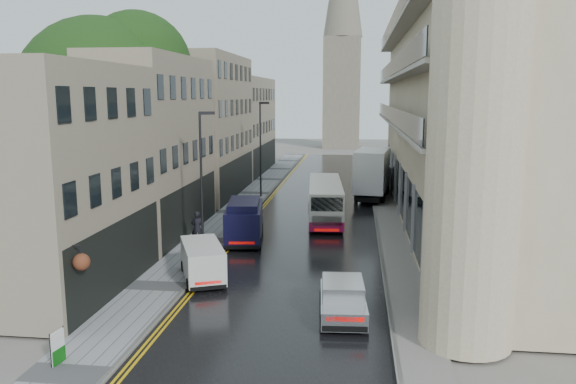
% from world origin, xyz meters
% --- Properties ---
extents(road, '(9.00, 85.00, 0.02)m').
position_xyz_m(road, '(0.00, 27.50, 0.01)').
color(road, black).
rests_on(road, ground).
extents(left_sidewalk, '(2.70, 85.00, 0.12)m').
position_xyz_m(left_sidewalk, '(-5.85, 27.50, 0.06)').
color(left_sidewalk, gray).
rests_on(left_sidewalk, ground).
extents(right_sidewalk, '(1.80, 85.00, 0.12)m').
position_xyz_m(right_sidewalk, '(5.40, 27.50, 0.06)').
color(right_sidewalk, slate).
rests_on(right_sidewalk, ground).
extents(old_shop_row, '(4.50, 56.00, 12.00)m').
position_xyz_m(old_shop_row, '(-9.45, 30.00, 6.00)').
color(old_shop_row, gray).
rests_on(old_shop_row, ground).
extents(modern_block, '(8.00, 40.00, 14.00)m').
position_xyz_m(modern_block, '(10.30, 26.00, 7.00)').
color(modern_block, beige).
rests_on(modern_block, ground).
extents(church_spire, '(6.40, 6.40, 40.00)m').
position_xyz_m(church_spire, '(0.50, 82.00, 20.00)').
color(church_spire, gray).
rests_on(church_spire, ground).
extents(tree_near, '(10.56, 10.56, 13.89)m').
position_xyz_m(tree_near, '(-12.50, 20.00, 6.95)').
color(tree_near, black).
rests_on(tree_near, ground).
extents(tree_far, '(9.24, 9.24, 12.46)m').
position_xyz_m(tree_far, '(-12.20, 33.00, 6.23)').
color(tree_far, black).
rests_on(tree_far, ground).
extents(cream_bus, '(2.95, 9.88, 2.66)m').
position_xyz_m(cream_bus, '(0.15, 23.50, 1.35)').
color(cream_bus, silver).
rests_on(cream_bus, road).
extents(white_lorry, '(3.47, 8.37, 4.26)m').
position_xyz_m(white_lorry, '(3.13, 33.03, 2.15)').
color(white_lorry, white).
rests_on(white_lorry, road).
extents(silver_hatchback, '(2.01, 4.10, 1.50)m').
position_xyz_m(silver_hatchback, '(1.94, 7.11, 0.77)').
color(silver_hatchback, '#B1B2B7').
rests_on(silver_hatchback, road).
extents(white_van, '(3.11, 4.34, 1.81)m').
position_xyz_m(white_van, '(-4.30, 10.68, 0.92)').
color(white_van, silver).
rests_on(white_van, road).
extents(navy_van, '(2.74, 5.38, 2.63)m').
position_xyz_m(navy_van, '(-4.25, 17.76, 1.33)').
color(navy_van, black).
rests_on(navy_van, road).
extents(pedestrian, '(0.81, 0.62, 2.00)m').
position_xyz_m(pedestrian, '(-6.03, 18.04, 1.12)').
color(pedestrian, black).
rests_on(pedestrian, left_sidewalk).
extents(lamp_post_near, '(0.89, 0.39, 7.72)m').
position_xyz_m(lamp_post_near, '(-5.36, 16.87, 3.98)').
color(lamp_post_near, black).
rests_on(lamp_post_near, left_sidewalk).
extents(lamp_post_far, '(0.92, 0.48, 8.02)m').
position_xyz_m(lamp_post_far, '(-5.02, 34.08, 4.13)').
color(lamp_post_far, black).
rests_on(lamp_post_far, left_sidewalk).
extents(estate_sign, '(0.18, 0.67, 1.10)m').
position_xyz_m(estate_sign, '(-6.45, 3.24, 0.67)').
color(estate_sign, white).
rests_on(estate_sign, left_sidewalk).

